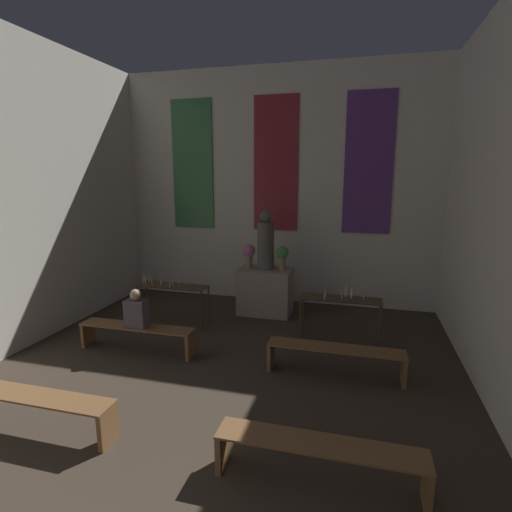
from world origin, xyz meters
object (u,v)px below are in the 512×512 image
object	(u,v)px
statue	(266,243)
pew_back_left	(137,333)
pew_second_left	(34,404)
altar	(265,291)
flower_vase_right	(282,255)
candle_rack_right	(341,304)
flower_vase_left	(249,253)
person_seated	(136,310)
candle_rack_left	(172,290)
pew_back_right	(335,355)
pew_second_right	(319,454)

from	to	relation	value
statue	pew_back_left	world-z (taller)	statue
pew_second_left	pew_back_left	world-z (taller)	same
altar	flower_vase_right	size ratio (longest dim) A/B	2.18
candle_rack_right	altar	bearing A→B (deg)	146.55
flower_vase_left	person_seated	size ratio (longest dim) A/B	0.79
flower_vase_left	pew_second_left	distance (m)	5.00
flower_vase_left	candle_rack_left	size ratio (longest dim) A/B	0.35
candle_rack_right	pew_second_left	bearing A→B (deg)	-132.71
flower_vase_right	person_seated	size ratio (longest dim) A/B	0.79
pew_back_right	pew_second_right	bearing A→B (deg)	-90.00
candle_rack_left	pew_second_left	bearing A→B (deg)	-89.94
pew_second_right	pew_back_right	bearing A→B (deg)	90.00
statue	flower_vase_right	bearing A→B (deg)	-0.00
candle_rack_left	person_seated	bearing A→B (deg)	-89.13
pew_back_left	person_seated	bearing A→B (deg)	0.00
altar	pew_second_left	bearing A→B (deg)	-109.51
pew_second_left	candle_rack_left	bearing A→B (deg)	90.06
pew_back_left	pew_back_right	distance (m)	3.35
altar	candle_rack_left	xyz separation A→B (m)	(-1.68, -1.10, 0.21)
altar	statue	size ratio (longest dim) A/B	0.89
pew_second_left	pew_back_left	bearing A→B (deg)	90.00
pew_second_left	pew_second_right	xyz separation A→B (m)	(3.35, 0.00, 0.00)
candle_rack_right	person_seated	world-z (taller)	person_seated
pew_second_left	pew_second_right	bearing A→B (deg)	0.00
flower_vase_right	candle_rack_left	xyz separation A→B (m)	(-2.05, -1.10, -0.62)
pew_second_right	pew_back_right	distance (m)	2.26
flower_vase_left	candle_rack_right	distance (m)	2.40
altar	candle_rack_left	size ratio (longest dim) A/B	0.78
candle_rack_left	pew_back_right	world-z (taller)	candle_rack_left
pew_second_left	pew_back_right	distance (m)	4.04
statue	pew_second_right	bearing A→B (deg)	-70.49
statue	pew_back_right	xyz separation A→B (m)	(1.68, -2.47, -1.24)
flower_vase_right	candle_rack_left	world-z (taller)	flower_vase_right
pew_second_left	person_seated	bearing A→B (deg)	89.56
candle_rack_right	flower_vase_left	bearing A→B (deg)	151.56
candle_rack_left	candle_rack_right	size ratio (longest dim) A/B	1.00
statue	pew_back_left	size ratio (longest dim) A/B	0.62
candle_rack_right	pew_second_right	distance (m)	3.64
flower_vase_right	person_seated	bearing A→B (deg)	-129.34
altar	person_seated	bearing A→B (deg)	-123.86
flower_vase_left	candle_rack_right	xyz separation A→B (m)	(2.04, -1.10, -0.62)
statue	flower_vase_left	distance (m)	0.44
flower_vase_right	candle_rack_left	size ratio (longest dim) A/B	0.35
altar	pew_second_left	distance (m)	5.02
statue	candle_rack_left	bearing A→B (deg)	-146.67
altar	pew_back_left	distance (m)	2.99
pew_back_right	person_seated	world-z (taller)	person_seated
candle_rack_left	pew_second_left	size ratio (longest dim) A/B	0.71
candle_rack_left	candle_rack_right	bearing A→B (deg)	0.02
pew_second_right	person_seated	xyz separation A→B (m)	(-3.33, 2.26, 0.40)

